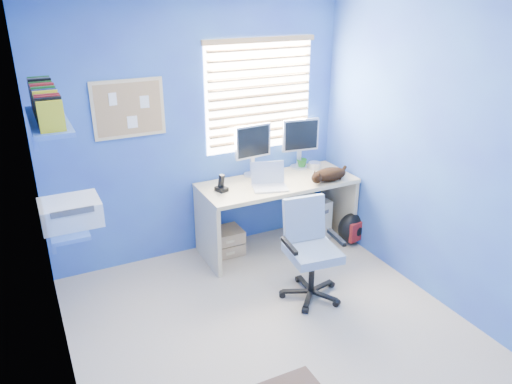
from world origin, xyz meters
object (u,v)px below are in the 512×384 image
desk (277,215)px  tower_pc (312,216)px  laptop (270,178)px  office_chair (310,262)px  cat (330,174)px

desk → tower_pc: (0.48, 0.07, -0.14)m
laptop → office_chair: (-0.00, -0.77, -0.52)m
cat → tower_pc: bearing=74.7°
desk → cat: cat is taller
desk → laptop: 0.52m
laptop → tower_pc: laptop is taller
desk → tower_pc: size_ratio=3.51×
tower_pc → office_chair: (-0.64, -0.97, 0.10)m
desk → tower_pc: 0.50m
laptop → office_chair: laptop is taller
cat → laptop: bearing=157.0°
cat → office_chair: size_ratio=0.42×
desk → laptop: bearing=-140.0°
desk → cat: (0.48, -0.21, 0.44)m
cat → tower_pc: 0.65m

